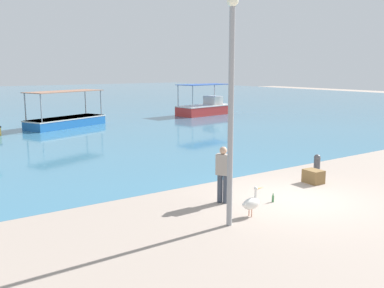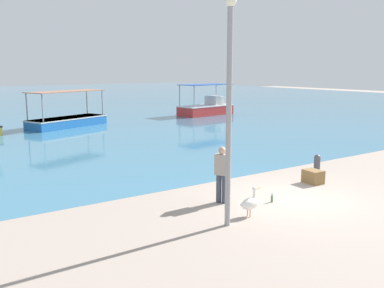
# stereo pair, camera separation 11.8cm
# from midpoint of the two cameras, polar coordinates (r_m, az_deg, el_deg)

# --- Properties ---
(ground) EXTENTS (120.00, 120.00, 0.00)m
(ground) POSITION_cam_midpoint_polar(r_m,az_deg,el_deg) (13.54, 13.76, -7.13)
(ground) COLOR #A08F82
(fishing_boat_far_right) EXTENTS (5.18, 2.79, 2.59)m
(fishing_boat_far_right) POSITION_cam_midpoint_polar(r_m,az_deg,el_deg) (36.68, 2.05, 4.90)
(fishing_boat_far_right) COLOR red
(fishing_boat_far_right) RESTS_ON harbor_water
(fishing_boat_near_right) EXTENTS (5.91, 3.82, 2.42)m
(fishing_boat_near_right) POSITION_cam_midpoint_polar(r_m,az_deg,el_deg) (30.33, -16.17, 3.16)
(fishing_boat_near_right) COLOR #2267B6
(fishing_boat_near_right) RESTS_ON harbor_water
(pelican) EXTENTS (0.80, 0.30, 0.80)m
(pelican) POSITION_cam_midpoint_polar(r_m,az_deg,el_deg) (11.68, 8.02, -7.80)
(pelican) COLOR #E0997A
(pelican) RESTS_ON ground
(lamp_post) EXTENTS (0.28, 0.28, 5.62)m
(lamp_post) POSITION_cam_midpoint_polar(r_m,az_deg,el_deg) (10.43, 5.29, 5.78)
(lamp_post) COLOR gray
(lamp_post) RESTS_ON ground
(mooring_bollard) EXTENTS (0.26, 0.26, 0.63)m
(mooring_bollard) POSITION_cam_midpoint_polar(r_m,az_deg,el_deg) (17.40, 16.53, -2.30)
(mooring_bollard) COLOR #47474C
(mooring_bollard) RESTS_ON ground
(fisherman_standing) EXTENTS (0.40, 0.46, 1.69)m
(fisherman_standing) POSITION_cam_midpoint_polar(r_m,az_deg,el_deg) (12.61, 4.27, -3.87)
(fisherman_standing) COLOR #38404E
(fisherman_standing) RESTS_ON ground
(cargo_crate) EXTENTS (0.53, 0.67, 0.47)m
(cargo_crate) POSITION_cam_midpoint_polar(r_m,az_deg,el_deg) (15.45, 16.05, -4.20)
(cargo_crate) COLOR olive
(cargo_crate) RESTS_ON ground
(glass_bottle) EXTENTS (0.07, 0.07, 0.27)m
(glass_bottle) POSITION_cam_midpoint_polar(r_m,az_deg,el_deg) (13.06, 10.87, -7.17)
(glass_bottle) COLOR #3F7F4C
(glass_bottle) RESTS_ON ground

